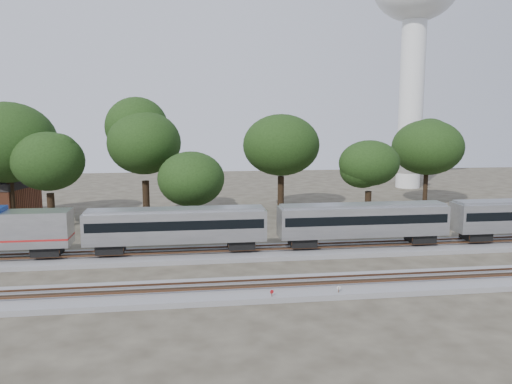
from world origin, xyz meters
TOP-DOWN VIEW (x-y plane):
  - ground at (0.00, 0.00)m, footprint 160.00×160.00m
  - track_far at (0.00, 6.00)m, footprint 160.00×5.00m
  - track_near at (0.00, -4.00)m, footprint 160.00×5.00m
  - switch_stand_red at (2.48, -6.15)m, footprint 0.27×0.12m
  - switch_stand_white at (7.30, -6.00)m, footprint 0.28×0.11m
  - switch_lever at (8.26, -5.63)m, footprint 0.58×0.47m
  - water_tower at (36.85, 47.46)m, footprint 15.19×15.19m
  - tree_1 at (-23.84, 22.78)m, footprint 9.96×9.96m
  - tree_2 at (-18.55, 19.57)m, footprint 7.93×7.93m
  - tree_3 at (-8.11, 21.24)m, footprint 9.88×9.88m
  - tree_4 at (-2.77, 15.08)m, footprint 6.22×6.22m
  - tree_5 at (9.27, 26.73)m, footprint 9.20×9.20m
  - tree_6 at (18.27, 17.94)m, footprint 7.42×7.42m
  - tree_7 at (30.72, 28.33)m, footprint 8.62×8.62m

SIDE VIEW (x-z plane):
  - ground at x=0.00m, z-range 0.00..0.00m
  - switch_lever at x=8.26m, z-range 0.00..0.30m
  - track_far at x=0.00m, z-range -0.16..0.57m
  - track_near at x=0.00m, z-range -0.16..0.57m
  - switch_stand_red at x=2.48m, z-range 0.12..0.99m
  - switch_stand_white at x=7.30m, z-range 0.12..1.02m
  - tree_4 at x=-2.77m, z-range 1.70..10.47m
  - tree_6 at x=18.27m, z-range 2.05..12.51m
  - tree_2 at x=-18.55m, z-range 2.19..13.38m
  - tree_7 at x=30.72m, z-range 2.39..14.55m
  - tree_5 at x=9.27m, z-range 2.55..15.52m
  - tree_3 at x=-8.11m, z-range 2.74..16.68m
  - tree_1 at x=-23.84m, z-range 2.77..16.81m
  - water_tower at x=36.85m, z-range 10.13..52.20m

